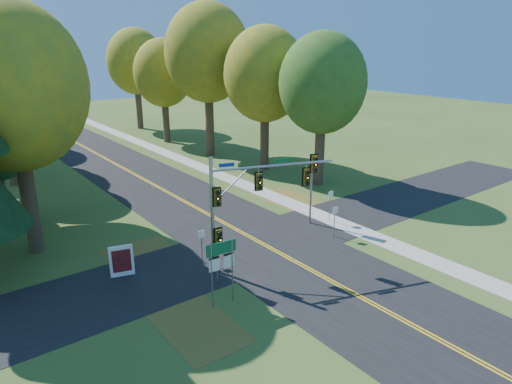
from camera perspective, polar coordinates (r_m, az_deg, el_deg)
ground at (r=26.82m, az=3.33°, el=-7.85°), size 160.00×160.00×0.00m
road_main at (r=26.81m, az=3.33°, el=-7.83°), size 8.00×160.00×0.02m
road_cross at (r=28.21m, az=0.68°, el=-6.43°), size 60.00×6.00×0.02m
centerline_left at (r=26.75m, az=3.17°, el=-7.86°), size 0.10×160.00×0.01m
centerline_right at (r=26.86m, az=3.49°, el=-7.75°), size 0.10×160.00×0.01m
sidewalk_east at (r=30.87m, az=12.15°, el=-4.57°), size 1.60×160.00×0.06m
leaf_patch_w_near at (r=26.78m, az=-13.20°, el=-8.36°), size 4.00×6.00×0.00m
leaf_patch_e at (r=35.13m, az=5.42°, el=-1.42°), size 3.50×8.00×0.00m
leaf_patch_w_far at (r=20.93m, az=-7.44°, el=-16.17°), size 3.00×5.00×0.00m
tree_w_a at (r=28.05m, az=-28.20°, el=11.45°), size 8.00×8.00×14.15m
tree_e_a at (r=38.55m, az=8.31°, el=13.23°), size 7.20×7.20×12.73m
tree_e_b at (r=43.18m, az=1.13°, el=14.42°), size 7.60×7.60×13.33m
tree_e_c at (r=49.13m, az=-6.05°, el=16.85°), size 8.80×8.80×15.79m
tree_e_d at (r=56.98m, az=-11.51°, el=14.34°), size 7.00×7.00×12.32m
tree_e_e at (r=67.17m, az=-14.81°, el=15.47°), size 7.80×7.80×13.74m
traffic_mast at (r=23.90m, az=-1.49°, el=-0.59°), size 6.64×2.44×6.33m
east_signal_pole at (r=30.08m, az=7.16°, el=2.57°), size 0.55×0.66×4.91m
ped_signal_pole at (r=22.77m, az=-4.78°, el=-6.30°), size 0.50×0.58×3.16m
route_sign_cluster at (r=21.17m, az=-4.32°, el=-8.44°), size 1.52×0.18×3.26m
info_kiosk at (r=25.18m, az=-16.46°, el=-8.28°), size 1.24×0.51×1.72m
reg_sign_e_north at (r=31.30m, az=9.28°, el=-1.04°), size 0.44×0.07×2.29m
reg_sign_e_south at (r=28.99m, az=9.84°, el=-2.97°), size 0.40×0.08×2.08m
reg_sign_w at (r=25.49m, az=-6.80°, el=-5.99°), size 0.38×0.07×2.00m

